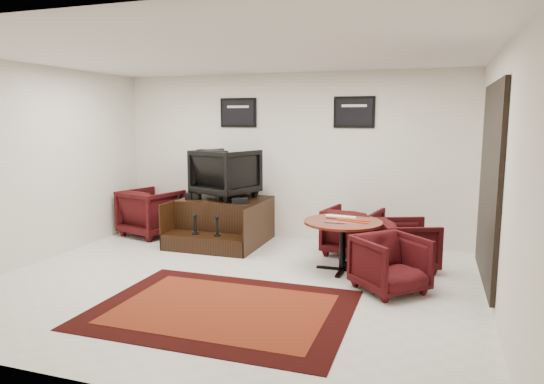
% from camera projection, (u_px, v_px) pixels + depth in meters
% --- Properties ---
extents(ground, '(6.00, 6.00, 0.00)m').
position_uv_depth(ground, '(231.00, 283.00, 6.07)').
color(ground, silver).
rests_on(ground, ground).
extents(room_shell, '(6.02, 5.02, 2.81)m').
position_uv_depth(room_shell, '(264.00, 140.00, 5.79)').
color(room_shell, silver).
rests_on(room_shell, ground).
extents(area_rug, '(2.73, 2.05, 0.01)m').
position_uv_depth(area_rug, '(223.00, 309.00, 5.23)').
color(area_rug, black).
rests_on(area_rug, ground).
extents(shine_podium, '(1.41, 1.45, 0.73)m').
position_uv_depth(shine_podium, '(223.00, 222.00, 8.08)').
color(shine_podium, black).
rests_on(shine_podium, ground).
extents(shine_chair, '(1.11, 1.08, 0.92)m').
position_uv_depth(shine_chair, '(226.00, 171.00, 8.09)').
color(shine_chair, black).
rests_on(shine_chair, shine_podium).
extents(shoes_pair, '(0.30, 0.34, 0.11)m').
position_uv_depth(shoes_pair, '(193.00, 195.00, 8.09)').
color(shoes_pair, black).
rests_on(shoes_pair, shine_podium).
extents(polish_kit, '(0.27, 0.22, 0.08)m').
position_uv_depth(polish_kit, '(240.00, 201.00, 7.59)').
color(polish_kit, black).
rests_on(polish_kit, shine_podium).
extents(umbrella_black, '(0.31, 0.11, 0.82)m').
position_uv_depth(umbrella_black, '(173.00, 217.00, 8.17)').
color(umbrella_black, black).
rests_on(umbrella_black, ground).
extents(umbrella_hooked, '(0.29, 0.11, 0.78)m').
position_uv_depth(umbrella_hooked, '(179.00, 215.00, 8.38)').
color(umbrella_hooked, black).
rests_on(umbrella_hooked, ground).
extents(armchair_side, '(1.08, 1.04, 0.91)m').
position_uv_depth(armchair_side, '(151.00, 210.00, 8.55)').
color(armchair_side, black).
rests_on(armchair_side, ground).
extents(meeting_table, '(1.05, 1.05, 0.69)m').
position_uv_depth(meeting_table, '(343.00, 227.00, 6.51)').
color(meeting_table, '#4D150B').
rests_on(meeting_table, ground).
extents(table_chair_back, '(0.90, 0.86, 0.79)m').
position_uv_depth(table_chair_back, '(353.00, 229.00, 7.33)').
color(table_chair_back, black).
rests_on(table_chair_back, ground).
extents(table_chair_window, '(0.90, 0.93, 0.75)m').
position_uv_depth(table_chair_window, '(407.00, 242.00, 6.60)').
color(table_chair_window, black).
rests_on(table_chair_window, ground).
extents(table_chair_corner, '(0.99, 0.99, 0.74)m').
position_uv_depth(table_chair_corner, '(390.00, 261.00, 5.73)').
color(table_chair_corner, black).
rests_on(table_chair_corner, ground).
extents(paper_roll, '(0.42, 0.09, 0.05)m').
position_uv_depth(paper_roll, '(341.00, 217.00, 6.63)').
color(paper_roll, white).
rests_on(paper_roll, meeting_table).
extents(table_clutter, '(0.57, 0.31, 0.01)m').
position_uv_depth(table_clutter, '(350.00, 221.00, 6.46)').
color(table_clutter, '#E84F0C').
rests_on(table_clutter, meeting_table).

